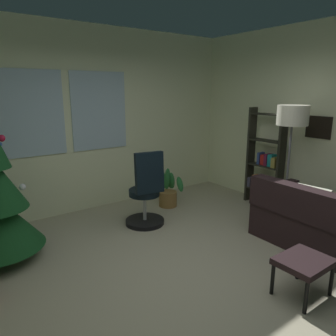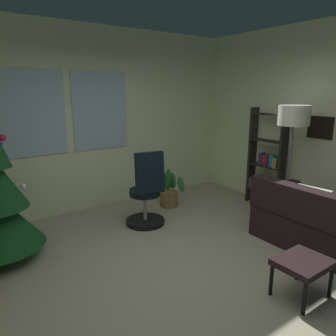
{
  "view_description": "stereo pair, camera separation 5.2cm",
  "coord_description": "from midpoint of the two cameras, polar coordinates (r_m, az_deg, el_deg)",
  "views": [
    {
      "loc": [
        -2.0,
        -2.24,
        1.89
      ],
      "look_at": [
        0.29,
        0.88,
        0.94
      ],
      "focal_mm": 34.06,
      "sensor_mm": 36.0,
      "label": 1
    },
    {
      "loc": [
        -1.96,
        -2.27,
        1.89
      ],
      "look_at": [
        0.29,
        0.88,
        0.94
      ],
      "focal_mm": 34.06,
      "sensor_mm": 36.0,
      "label": 2
    }
  ],
  "objects": [
    {
      "name": "footstool",
      "position": [
        3.32,
        22.68,
        -15.56
      ],
      "size": [
        0.49,
        0.4,
        0.38
      ],
      "color": "black",
      "rests_on": "ground_plane"
    },
    {
      "name": "wall_back_with_windows",
      "position": [
        5.21,
        -14.13,
        8.34
      ],
      "size": [
        5.07,
        0.12,
        2.86
      ],
      "color": "beige",
      "rests_on": "ground_plane"
    },
    {
      "name": "wall_right_with_frames",
      "position": [
        5.11,
        27.63,
        7.03
      ],
      "size": [
        0.12,
        5.01,
        2.86
      ],
      "color": "beige",
      "rests_on": "ground_plane"
    },
    {
      "name": "floor_lamp",
      "position": [
        4.82,
        21.07,
        7.81
      ],
      "size": [
        0.43,
        0.43,
        1.69
      ],
      "color": "slate",
      "rests_on": "ground_plane"
    },
    {
      "name": "potted_plant",
      "position": [
        5.34,
        -0.17,
        -4.14
      ],
      "size": [
        0.39,
        0.45,
        0.65
      ],
      "color": "olive",
      "rests_on": "ground_plane"
    },
    {
      "name": "office_chair",
      "position": [
        4.52,
        -4.28,
        -5.16
      ],
      "size": [
        0.56,
        0.56,
        1.09
      ],
      "color": "black",
      "rests_on": "ground_plane"
    },
    {
      "name": "bookshelf",
      "position": [
        5.49,
        16.73,
        0.86
      ],
      "size": [
        0.18,
        0.64,
        1.62
      ],
      "color": "black",
      "rests_on": "ground_plane"
    },
    {
      "name": "ground_plane",
      "position": [
        3.57,
        4.47,
        -19.19
      ],
      "size": [
        5.07,
        5.01,
        0.1
      ],
      "primitive_type": "cube",
      "color": "tan"
    }
  ]
}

